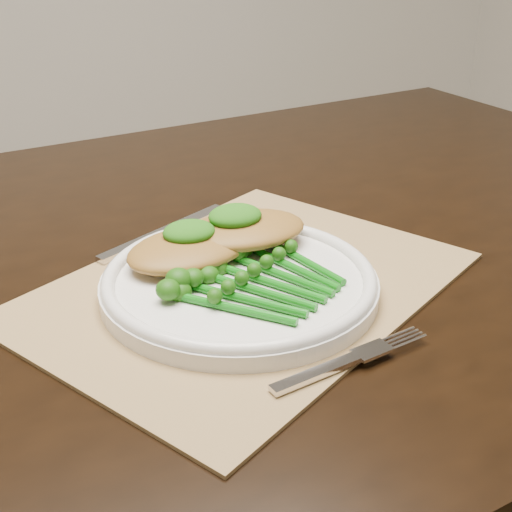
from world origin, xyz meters
name	(u,v)px	position (x,y,z in m)	size (l,w,h in m)	color
dining_table	(177,503)	(0.10, 0.09, 0.38)	(1.71, 1.12, 0.75)	black
placemat	(246,286)	(0.16, -0.02, 0.75)	(0.43, 0.31, 0.00)	#9A7C4E
dinner_plate	(239,281)	(0.15, -0.03, 0.77)	(0.27, 0.27, 0.02)	white
knife	(153,237)	(0.10, 0.12, 0.76)	(0.17, 0.11, 0.01)	silver
fork	(360,356)	(0.20, -0.18, 0.76)	(0.16, 0.05, 0.00)	silver
chicken_fillet_left	(189,249)	(0.11, 0.02, 0.78)	(0.13, 0.09, 0.03)	olive
chicken_fillet_right	(245,230)	(0.18, 0.03, 0.79)	(0.13, 0.09, 0.03)	olive
pesto_dollop_left	(189,232)	(0.11, 0.03, 0.80)	(0.05, 0.05, 0.02)	#154F0B
pesto_dollop_right	(235,216)	(0.17, 0.04, 0.80)	(0.06, 0.05, 0.02)	#154F0B
broccolini_bundle	(270,282)	(0.17, -0.06, 0.77)	(0.20, 0.21, 0.04)	#0C600D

